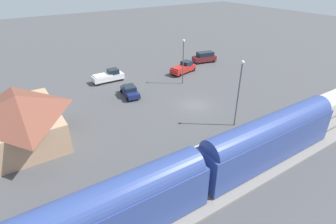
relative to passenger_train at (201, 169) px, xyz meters
name	(u,v)px	position (x,y,z in m)	size (l,w,h in m)	color
ground_plane	(195,105)	(14.00, -10.50, -2.86)	(200.00, 200.00, 0.00)	#4C4C4F
railway_track	(275,153)	(0.00, -10.50, -2.76)	(4.80, 70.00, 0.30)	gray
platform	(247,136)	(4.00, -10.50, -2.71)	(3.20, 46.00, 0.30)	#B7B2A8
passenger_train	(201,169)	(0.00, 0.00, 0.00)	(2.93, 34.87, 4.98)	#33478C
station_building	(21,117)	(18.00, 11.50, 0.03)	(12.36, 8.42, 5.56)	tan
pedestrian_on_platform	(233,134)	(4.12, -8.07, -1.58)	(0.36, 0.36, 1.71)	brown
sedan_navy	(130,91)	(22.07, -3.96, -1.98)	(4.72, 2.76, 1.74)	navy
pickup_white	(109,76)	(29.66, -3.53, -1.83)	(2.07, 5.44, 2.14)	white
pickup_red	(183,68)	(25.99, -17.14, -1.83)	(3.21, 5.71, 2.14)	red
suv_maroon	(205,57)	(28.88, -24.77, -1.71)	(2.95, 5.20, 2.22)	maroon
light_pole_near_platform	(239,87)	(6.80, -11.21, 2.46)	(0.44, 0.44, 8.56)	#515156
light_pole_lot_center	(183,56)	(21.79, -13.90, 1.96)	(0.44, 0.44, 7.64)	#515156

